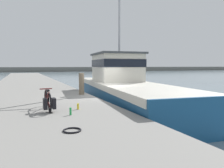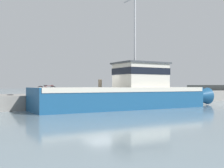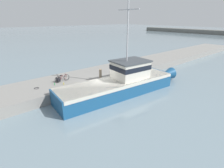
{
  "view_description": "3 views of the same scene",
  "coord_description": "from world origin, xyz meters",
  "px_view_note": "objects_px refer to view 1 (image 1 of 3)",
  "views": [
    {
      "loc": [
        -4.14,
        -10.87,
        2.53
      ],
      "look_at": [
        -0.38,
        -1.81,
        1.71
      ],
      "focal_mm": 35.0,
      "sensor_mm": 36.0,
      "label": 1
    },
    {
      "loc": [
        17.48,
        -11.43,
        1.63
      ],
      "look_at": [
        0.4,
        0.68,
        1.77
      ],
      "focal_mm": 45.0,
      "sensor_mm": 36.0,
      "label": 2
    },
    {
      "loc": [
        13.74,
        -10.5,
        7.41
      ],
      "look_at": [
        0.88,
        0.57,
        0.99
      ],
      "focal_mm": 28.0,
      "sensor_mm": 36.0,
      "label": 3
    }
  ],
  "objects_px": {
    "fishing_boat_main": "(121,87)",
    "boat_green_anchored": "(126,75)",
    "bicycle_touring": "(48,101)",
    "mooring_post": "(82,84)",
    "water_bottle_on_curb": "(78,106)",
    "water_bottle_by_bike": "(71,111)"
  },
  "relations": [
    {
      "from": "fishing_boat_main",
      "to": "boat_green_anchored",
      "type": "relative_size",
      "value": 2.53
    },
    {
      "from": "bicycle_touring",
      "to": "mooring_post",
      "type": "bearing_deg",
      "value": 58.98
    },
    {
      "from": "fishing_boat_main",
      "to": "water_bottle_on_curb",
      "type": "bearing_deg",
      "value": -123.9
    },
    {
      "from": "bicycle_touring",
      "to": "water_bottle_on_curb",
      "type": "relative_size",
      "value": 7.89
    },
    {
      "from": "water_bottle_by_bike",
      "to": "bicycle_touring",
      "type": "bearing_deg",
      "value": 120.01
    },
    {
      "from": "fishing_boat_main",
      "to": "bicycle_touring",
      "type": "height_order",
      "value": "fishing_boat_main"
    },
    {
      "from": "mooring_post",
      "to": "water_bottle_by_bike",
      "type": "bearing_deg",
      "value": -108.68
    },
    {
      "from": "fishing_boat_main",
      "to": "water_bottle_on_curb",
      "type": "xyz_separation_m",
      "value": [
        -3.92,
        -4.74,
        -0.13
      ]
    },
    {
      "from": "mooring_post",
      "to": "fishing_boat_main",
      "type": "bearing_deg",
      "value": 16.89
    },
    {
      "from": "fishing_boat_main",
      "to": "mooring_post",
      "type": "xyz_separation_m",
      "value": [
        -2.76,
        -0.84,
        0.35
      ]
    },
    {
      "from": "fishing_boat_main",
      "to": "boat_green_anchored",
      "type": "height_order",
      "value": "fishing_boat_main"
    },
    {
      "from": "fishing_boat_main",
      "to": "boat_green_anchored",
      "type": "xyz_separation_m",
      "value": [
        13.34,
        26.19,
        -0.45
      ]
    },
    {
      "from": "bicycle_touring",
      "to": "water_bottle_by_bike",
      "type": "xyz_separation_m",
      "value": [
        0.57,
        -0.98,
        -0.21
      ]
    },
    {
      "from": "mooring_post",
      "to": "water_bottle_on_curb",
      "type": "relative_size",
      "value": 5.5
    },
    {
      "from": "mooring_post",
      "to": "water_bottle_by_bike",
      "type": "relative_size",
      "value": 4.89
    },
    {
      "from": "boat_green_anchored",
      "to": "water_bottle_by_bike",
      "type": "distance_m",
      "value": 36.33
    },
    {
      "from": "fishing_boat_main",
      "to": "water_bottle_on_curb",
      "type": "relative_size",
      "value": 71.69
    },
    {
      "from": "bicycle_touring",
      "to": "mooring_post",
      "type": "height_order",
      "value": "mooring_post"
    },
    {
      "from": "fishing_boat_main",
      "to": "bicycle_touring",
      "type": "distance_m",
      "value": 6.7
    },
    {
      "from": "boat_green_anchored",
      "to": "bicycle_touring",
      "type": "relative_size",
      "value": 3.59
    },
    {
      "from": "boat_green_anchored",
      "to": "water_bottle_by_bike",
      "type": "xyz_separation_m",
      "value": [
        -17.69,
        -31.73,
        0.34
      ]
    },
    {
      "from": "water_bottle_on_curb",
      "to": "boat_green_anchored",
      "type": "bearing_deg",
      "value": 60.85
    }
  ]
}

